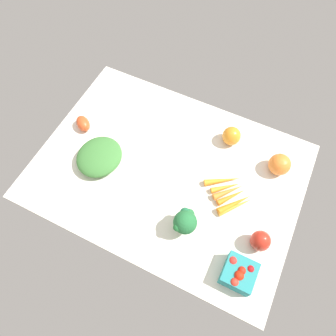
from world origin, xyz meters
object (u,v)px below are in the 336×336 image
object	(u,v)px
heirloom_tomato_orange	(280,164)
leafy_greens_clump	(99,157)
bell_pepper_orange	(231,136)
bell_pepper_red	(260,241)
berry_basket	(239,273)
carrot_bunch	(230,194)
broccoli_head	(185,221)
roma_tomato	(83,123)

from	to	relation	value
heirloom_tomato_orange	leafy_greens_clump	xyz separation A→B (cm)	(-65.33, -27.34, -0.95)
bell_pepper_orange	bell_pepper_red	bearing A→B (deg)	-56.55
bell_pepper_orange	heirloom_tomato_orange	bearing A→B (deg)	-11.75
bell_pepper_red	bell_pepper_orange	xyz separation A→B (cm)	(-24.13, 36.52, -0.51)
bell_pepper_red	berry_basket	world-z (taller)	bell_pepper_red
carrot_bunch	bell_pepper_orange	world-z (taller)	bell_pepper_orange
broccoli_head	berry_basket	size ratio (longest dim) A/B	1.10
broccoli_head	heirloom_tomato_orange	bearing A→B (deg)	58.47
carrot_bunch	heirloom_tomato_orange	bearing A→B (deg)	55.35
bell_pepper_red	carrot_bunch	bearing A→B (deg)	139.53
roma_tomato	leafy_greens_clump	bearing A→B (deg)	-2.08
broccoli_head	carrot_bunch	bearing A→B (deg)	61.76
leafy_greens_clump	heirloom_tomato_orange	bearing A→B (deg)	22.71
heirloom_tomato_orange	bell_pepper_red	bearing A→B (deg)	-85.31
berry_basket	heirloom_tomato_orange	xyz separation A→B (cm)	(0.28, 45.20, 0.56)
bell_pepper_red	berry_basket	size ratio (longest dim) A/B	0.87
carrot_bunch	bell_pepper_orange	size ratio (longest dim) A/B	2.58
roma_tomato	heirloom_tomato_orange	size ratio (longest dim) A/B	0.92
roma_tomato	heirloom_tomato_orange	world-z (taller)	heirloom_tomato_orange
carrot_bunch	broccoli_head	size ratio (longest dim) A/B	1.80
roma_tomato	berry_basket	world-z (taller)	berry_basket
heirloom_tomato_orange	bell_pepper_orange	bearing A→B (deg)	168.25
bell_pepper_red	broccoli_head	distance (cm)	26.59
bell_pepper_red	heirloom_tomato_orange	world-z (taller)	bell_pepper_red
bell_pepper_red	leafy_greens_clump	size ratio (longest dim) A/B	0.48
roma_tomato	heirloom_tomato_orange	xyz separation A→B (cm)	(80.49, 16.22, 1.70)
bell_pepper_red	broccoli_head	size ratio (longest dim) A/B	0.79
bell_pepper_red	leafy_greens_clump	bearing A→B (deg)	176.03
berry_basket	bell_pepper_red	bearing A→B (deg)	77.52
roma_tomato	heirloom_tomato_orange	bearing A→B (deg)	45.57
carrot_bunch	broccoli_head	xyz separation A→B (cm)	(-10.25, -19.08, 5.67)
berry_basket	bell_pepper_orange	xyz separation A→B (cm)	(-21.22, 49.67, 0.26)
roma_tomato	leafy_greens_clump	xyz separation A→B (cm)	(15.15, -11.11, 0.75)
bell_pepper_orange	heirloom_tomato_orange	world-z (taller)	heirloom_tomato_orange
berry_basket	leafy_greens_clump	bearing A→B (deg)	164.65
roma_tomato	bell_pepper_orange	size ratio (longest dim) A/B	0.98
bell_pepper_red	berry_basket	distance (cm)	13.48
bell_pepper_red	broccoli_head	bearing A→B (deg)	-167.39
bell_pepper_red	heirloom_tomato_orange	distance (cm)	32.16
bell_pepper_red	bell_pepper_orange	size ratio (longest dim) A/B	1.13
carrot_bunch	roma_tomato	bearing A→B (deg)	177.86
bell_pepper_orange	heirloom_tomato_orange	xyz separation A→B (cm)	(21.50, -4.47, 0.29)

